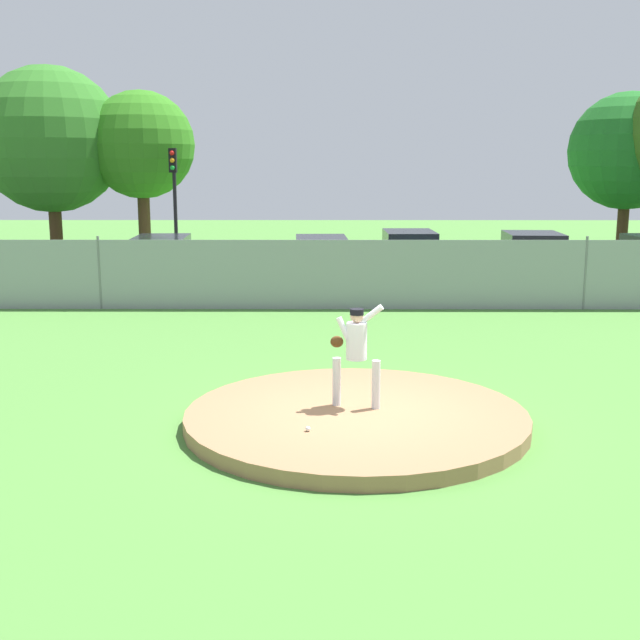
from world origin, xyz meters
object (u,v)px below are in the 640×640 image
parked_car_champagne (532,262)px  traffic_cone_orange (260,268)px  parked_car_teal (409,259)px  parked_car_red (321,262)px  baseball (308,429)px  parked_car_silver (162,262)px  traffic_light_near (174,186)px  pitcher_youth (356,347)px

parked_car_champagne → traffic_cone_orange: (-9.04, 2.89, -0.57)m
parked_car_teal → parked_car_red: bearing=-177.1°
baseball → parked_car_silver: 16.04m
baseball → parked_car_teal: bearing=79.0°
parked_car_silver → traffic_light_near: 5.22m
parked_car_teal → parked_car_champagne: parked_car_teal is taller
parked_car_silver → baseball: bearing=-71.5°
pitcher_youth → parked_car_champagne: bearing=65.7°
baseball → traffic_cone_orange: 17.97m
baseball → parked_car_red: bearing=89.5°
pitcher_youth → parked_car_silver: 15.18m
parked_car_champagne → traffic_cone_orange: 9.51m
parked_car_red → parked_car_silver: (-5.22, -0.19, 0.01)m
pitcher_youth → traffic_cone_orange: pitcher_youth is taller
parked_car_champagne → baseball: bearing=-114.9°
traffic_cone_orange → traffic_light_near: traffic_light_near is taller
baseball → parked_car_champagne: size_ratio=0.02×
parked_car_teal → parked_car_red: size_ratio=0.92×
parked_car_red → pitcher_youth: bearing=-87.7°
baseball → parked_car_teal: 15.84m
parked_car_teal → parked_car_silver: parked_car_teal is taller
parked_car_silver → parked_car_red: bearing=2.1°
pitcher_youth → traffic_light_near: size_ratio=0.36×
parked_car_silver → traffic_light_near: size_ratio=1.04×
parked_car_teal → traffic_light_near: traffic_light_near is taller
parked_car_red → traffic_cone_orange: bearing=132.2°
pitcher_youth → traffic_light_near: 19.78m
baseball → traffic_light_near: size_ratio=0.02×
parked_car_silver → traffic_cone_orange: size_ratio=8.53×
parked_car_champagne → parked_car_silver: bearing=178.8°
baseball → parked_car_silver: size_ratio=0.02×
baseball → traffic_light_near: 20.79m
baseball → parked_car_teal: size_ratio=0.02×
parked_car_red → traffic_cone_orange: 3.35m
baseball → traffic_cone_orange: bearing=96.7°
pitcher_youth → parked_car_teal: bearing=80.8°
parked_car_teal → parked_car_champagne: size_ratio=1.04×
baseball → parked_car_red: size_ratio=0.02×
parked_car_red → traffic_light_near: bearing=141.4°
parked_car_teal → parked_car_silver: size_ratio=0.92×
parked_car_red → traffic_light_near: size_ratio=1.03×
baseball → traffic_light_near: (-5.46, 19.86, 2.85)m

